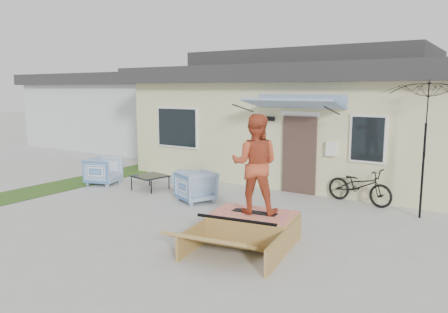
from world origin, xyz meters
The scene contains 13 objects.
ground centered at (0.00, 0.00, 0.00)m, with size 90.00×90.00×0.00m, color #ACACA7.
grass_strip centered at (-5.20, 2.00, 0.00)m, with size 1.40×8.00×0.01m, color #2E511C.
house centered at (0.00, 7.99, 1.94)m, with size 10.80×8.49×4.10m.
neighbor_house centered at (-10.50, 10.00, 1.78)m, with size 8.60×7.60×3.50m.
loveseat centered at (-2.18, 4.04, 0.27)m, with size 1.39×0.41×0.54m, color #3162A2.
armchair_left centered at (-4.33, 2.35, 0.44)m, with size 0.85×0.80×0.88m, color #3162A2.
armchair_right centered at (-0.82, 2.21, 0.43)m, with size 0.83×0.77×0.85m, color #3162A2.
coffee_table centered at (-2.68, 2.58, 0.20)m, with size 0.83×0.83×0.41m, color black.
bicycle centered at (2.71, 4.26, 0.55)m, with size 0.60×1.71×1.10m, color black.
patio_umbrella centered at (4.19, 3.76, 1.75)m, with size 1.91×1.76×2.20m.
skate_ramp centered at (1.80, 0.50, 0.26)m, with size 1.53×2.04×0.51m, color olive, non-canonical shape.
skateboard centered at (1.79, 0.55, 0.54)m, with size 0.86×0.22×0.05m, color black.
skater centered at (1.79, 0.55, 1.49)m, with size 0.90×0.70×1.84m, color #B64729.
Camera 1 is at (5.63, -6.45, 2.82)m, focal length 35.11 mm.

